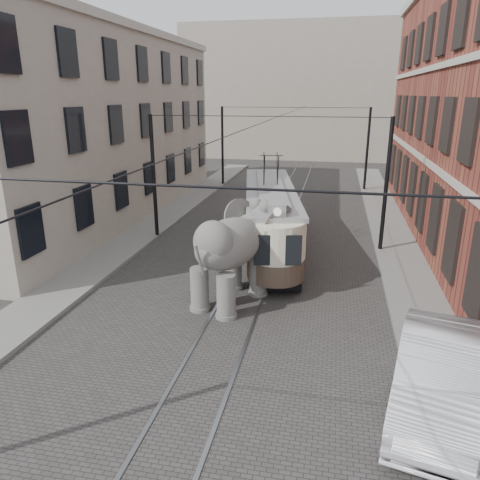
# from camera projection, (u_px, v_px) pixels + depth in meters

# --- Properties ---
(ground) EXTENTS (120.00, 120.00, 0.00)m
(ground) POSITION_uv_depth(u_px,v_px,m) (243.00, 296.00, 16.34)
(ground) COLOR #3E3B39
(tram_rails) EXTENTS (1.54, 80.00, 0.02)m
(tram_rails) POSITION_uv_depth(u_px,v_px,m) (243.00, 296.00, 16.33)
(tram_rails) COLOR slate
(tram_rails) RESTS_ON ground
(sidewalk_right) EXTENTS (2.00, 60.00, 0.15)m
(sidewalk_right) POSITION_uv_depth(u_px,v_px,m) (420.00, 309.00, 15.16)
(sidewalk_right) COLOR slate
(sidewalk_right) RESTS_ON ground
(sidewalk_left) EXTENTS (2.00, 60.00, 0.15)m
(sidewalk_left) POSITION_uv_depth(u_px,v_px,m) (77.00, 280.00, 17.56)
(sidewalk_left) COLOR slate
(sidewalk_left) RESTS_ON ground
(stucco_building) EXTENTS (7.00, 24.00, 10.00)m
(stucco_building) POSITION_uv_depth(u_px,v_px,m) (90.00, 128.00, 26.24)
(stucco_building) COLOR gray
(stucco_building) RESTS_ON ground
(distant_block) EXTENTS (28.00, 10.00, 14.00)m
(distant_block) POSITION_uv_depth(u_px,v_px,m) (312.00, 93.00, 51.51)
(distant_block) COLOR gray
(distant_block) RESTS_ON ground
(catenary) EXTENTS (11.00, 30.20, 6.00)m
(catenary) POSITION_uv_depth(u_px,v_px,m) (261.00, 187.00, 20.12)
(catenary) COLOR black
(catenary) RESTS_ON ground
(tram) EXTENTS (4.20, 11.12, 4.32)m
(tram) POSITION_uv_depth(u_px,v_px,m) (270.00, 202.00, 20.99)
(tram) COLOR beige
(tram) RESTS_ON ground
(elephant) EXTENTS (4.63, 6.06, 3.28)m
(elephant) POSITION_uv_depth(u_px,v_px,m) (230.00, 257.00, 15.42)
(elephant) COLOR slate
(elephant) RESTS_ON ground
(parked_car) EXTENTS (2.92, 5.47, 1.71)m
(parked_car) POSITION_uv_depth(u_px,v_px,m) (439.00, 376.00, 10.27)
(parked_car) COLOR #BABABF
(parked_car) RESTS_ON ground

